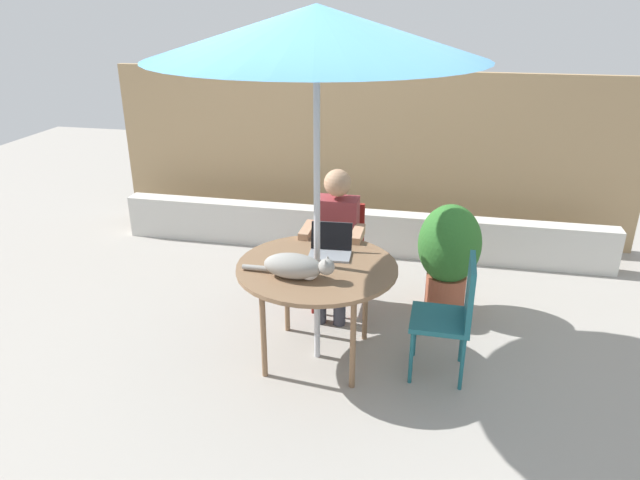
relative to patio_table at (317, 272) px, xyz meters
The scene contains 11 objects.
ground_plane 0.69m from the patio_table, ahead, with size 14.00×14.00×0.00m, color gray.
fence_back 2.56m from the patio_table, 90.00° to the left, with size 5.63×0.08×1.79m, color tan.
planter_wall_low 2.03m from the patio_table, 90.00° to the left, with size 5.07×0.20×0.45m, color beige.
patio_table is the anchor object (origin of this frame).
patio_umbrella 1.59m from the patio_table, ahead, with size 2.09×2.09×2.44m.
chair_occupied 0.89m from the patio_table, 90.00° to the left, with size 0.40×0.40×0.88m.
chair_empty 0.97m from the patio_table, ahead, with size 0.41×0.41×0.88m.
person_seated 0.72m from the patio_table, 90.00° to the left, with size 0.48×0.48×1.22m.
laptop 0.26m from the patio_table, 76.51° to the left, with size 0.32×0.27×0.21m.
cat 0.27m from the patio_table, 112.23° to the right, with size 0.65×0.21×0.17m.
potted_plant_near_fence 1.30m from the patio_table, 44.72° to the left, with size 0.51×0.51×0.95m.
Camera 1 is at (0.77, -3.57, 2.48)m, focal length 32.54 mm.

